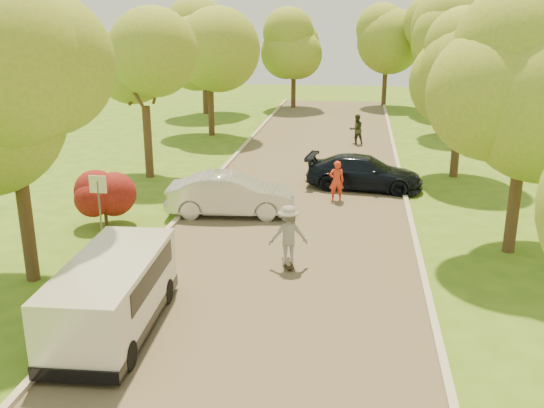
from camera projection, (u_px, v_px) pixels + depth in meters
The scene contains 23 objects.
ground at pixel (263, 312), 14.70m from camera, with size 100.00×100.00×0.00m, color #3A6417.
road at pixel (297, 211), 22.26m from camera, with size 8.00×60.00×0.01m, color #4C4438.
curb_left at pixel (190, 205), 22.79m from camera, with size 0.18×60.00×0.12m, color #B2AD9E.
curb_right at pixel (409, 215), 21.69m from camera, with size 0.18×60.00×0.12m, color #B2AD9E.
street_sign at pixel (99, 195), 18.80m from camera, with size 0.55×0.06×2.17m.
red_shrub at pixel (104, 195), 20.43m from camera, with size 1.70×1.70×1.95m.
tree_l_mida at pixel (17, 88), 14.96m from camera, with size 4.71×4.60×7.39m.
tree_l_midb at pixel (148, 72), 25.60m from camera, with size 4.30×4.20×6.62m.
tree_l_far at pixel (213, 41), 34.72m from camera, with size 4.92×4.80×7.79m.
tree_r_mida at pixel (539, 66), 16.81m from camera, with size 5.13×5.00×7.95m.
tree_r_midb at pixel (468, 65), 25.57m from camera, with size 4.51×4.40×7.01m.
tree_r_far at pixel (453, 35), 34.65m from camera, with size 5.33×5.20×8.34m.
tree_bg_a at pixel (206, 39), 42.65m from camera, with size 5.12×5.00×7.72m.
tree_bg_b at pixel (451, 35), 42.16m from camera, with size 5.12×5.00×7.95m.
tree_bg_c at pixel (297, 41), 45.70m from camera, with size 4.92×4.80×7.33m.
tree_bg_d at pixel (390, 37), 46.55m from camera, with size 5.12×5.00×7.72m.
minivan at pixel (113, 294), 13.61m from camera, with size 2.03×4.69×1.71m.
silver_sedan at pixel (231, 195), 21.67m from camera, with size 1.59×4.56×1.50m, color silver.
dark_sedan at pixel (364, 173), 24.96m from camera, with size 1.94×4.76×1.38m, color black.
longboard at pixel (288, 263), 17.35m from camera, with size 0.47×0.92×0.10m.
skateboarder at pixel (288, 235), 17.08m from camera, with size 1.11×0.64×1.72m, color gray.
person_striped at pixel (337, 181), 23.28m from camera, with size 0.58×0.38×1.59m, color red.
person_olive at pixel (356, 129), 33.56m from camera, with size 0.82×0.64×1.68m, color #2D341F.
Camera 1 is at (2.11, -13.08, 6.90)m, focal length 40.00 mm.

